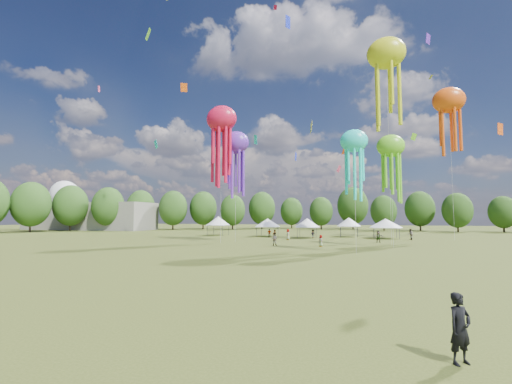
# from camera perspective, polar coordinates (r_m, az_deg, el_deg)

# --- Properties ---
(ground) EXTENTS (300.00, 300.00, 0.00)m
(ground) POSITION_cam_1_polar(r_m,az_deg,el_deg) (12.84, -5.77, -22.27)
(ground) COLOR #384416
(ground) RESTS_ON ground
(observer_main) EXTENTS (0.83, 0.77, 1.89)m
(observer_main) POSITION_cam_1_polar(r_m,az_deg,el_deg) (11.25, 31.57, -19.26)
(observer_main) COLOR black
(observer_main) RESTS_ON ground
(spectator_near) EXTENTS (0.96, 0.80, 1.78)m
(spectator_near) POSITION_cam_1_polar(r_m,az_deg,el_deg) (46.01, 3.17, -8.06)
(spectator_near) COLOR gray
(spectator_near) RESTS_ON ground
(spectators_far) EXTENTS (25.59, 17.90, 1.88)m
(spectators_far) POSITION_cam_1_polar(r_m,az_deg,el_deg) (57.14, 13.55, -7.22)
(spectators_far) COLOR gray
(spectators_far) RESTS_ON ground
(festival_tents) EXTENTS (38.48, 10.08, 3.98)m
(festival_tents) POSITION_cam_1_polar(r_m,az_deg,el_deg) (65.98, 8.36, -5.15)
(festival_tents) COLOR #47474C
(festival_tents) RESTS_ON ground
(show_kites) EXTENTS (40.66, 28.63, 30.03)m
(show_kites) POSITION_cam_1_polar(r_m,az_deg,el_deg) (54.16, 15.93, 12.21)
(show_kites) COLOR purple
(show_kites) RESTS_ON ground
(small_kites) EXTENTS (73.17, 55.21, 46.66)m
(small_kites) POSITION_cam_1_polar(r_m,az_deg,el_deg) (61.08, 9.77, 21.49)
(small_kites) COLOR purple
(small_kites) RESTS_ON ground
(treeline) EXTENTS (201.57, 95.24, 13.43)m
(treeline) POSITION_cam_1_polar(r_m,az_deg,el_deg) (74.38, 9.54, -2.18)
(treeline) COLOR #38281C
(treeline) RESTS_ON ground
(hangar) EXTENTS (40.00, 12.00, 8.00)m
(hangar) POSITION_cam_1_polar(r_m,az_deg,el_deg) (113.13, -26.61, -3.75)
(hangar) COLOR gray
(hangar) RESTS_ON ground
(radome) EXTENTS (9.00, 9.00, 16.00)m
(radome) POSITION_cam_1_polar(r_m,az_deg,el_deg) (128.74, -29.96, -0.97)
(radome) COLOR white
(radome) RESTS_ON ground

